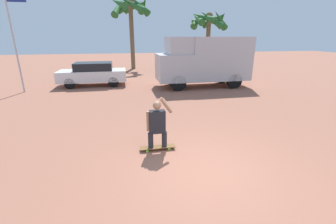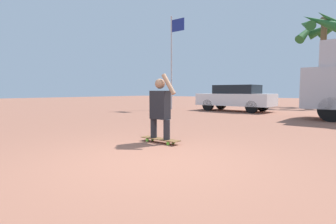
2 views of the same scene
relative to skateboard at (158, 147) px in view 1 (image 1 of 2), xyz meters
The scene contains 8 objects.
ground_plane 1.52m from the skateboard, 53.70° to the right, with size 80.00×80.00×0.00m, color #935B47.
skateboard is the anchor object (origin of this frame).
person_skateboarder 0.71m from the skateboard, behind, with size 0.69×0.22×1.38m.
camper_van 8.78m from the skateboard, 62.08° to the left, with size 5.50×2.05×2.92m.
parked_car_white 9.64m from the skateboard, 105.83° to the left, with size 4.05×1.72×1.42m.
palm_tree_near_van 19.34m from the skateboard, 65.57° to the left, with size 3.99×3.99×5.45m.
palm_tree_center_background 17.57m from the skateboard, 89.10° to the left, with size 3.74×3.80×6.45m.
flagpole 10.67m from the skateboard, 127.02° to the left, with size 0.98×0.12×5.52m.
Camera 1 is at (-1.70, -4.19, 2.91)m, focal length 24.00 mm.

